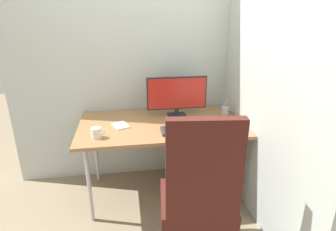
{
  "coord_description": "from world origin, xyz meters",
  "views": [
    {
      "loc": [
        -0.3,
        -2.35,
        1.7
      ],
      "look_at": [
        0.05,
        -0.08,
        0.84
      ],
      "focal_mm": 30.1,
      "sensor_mm": 36.0,
      "label": 1
    }
  ],
  "objects_px": {
    "filing_cabinet": "(207,158)",
    "keyboard": "(189,130)",
    "coffee_mug": "(96,133)",
    "monitor": "(177,94)",
    "pen_holder": "(225,111)",
    "mouse": "(224,125)",
    "notebook": "(121,126)",
    "office_chair": "(199,194)"
  },
  "relations": [
    {
      "from": "office_chair",
      "to": "monitor",
      "type": "height_order",
      "value": "office_chair"
    },
    {
      "from": "office_chair",
      "to": "keyboard",
      "type": "xyz_separation_m",
      "value": [
        0.07,
        0.62,
        0.19
      ]
    },
    {
      "from": "keyboard",
      "to": "mouse",
      "type": "distance_m",
      "value": 0.33
    },
    {
      "from": "filing_cabinet",
      "to": "coffee_mug",
      "type": "relative_size",
      "value": 5.39
    },
    {
      "from": "mouse",
      "to": "coffee_mug",
      "type": "xyz_separation_m",
      "value": [
        -1.09,
        -0.07,
        0.03
      ]
    },
    {
      "from": "pen_holder",
      "to": "coffee_mug",
      "type": "bearing_deg",
      "value": -163.69
    },
    {
      "from": "monitor",
      "to": "notebook",
      "type": "height_order",
      "value": "monitor"
    },
    {
      "from": "filing_cabinet",
      "to": "pen_holder",
      "type": "distance_m",
      "value": 0.51
    },
    {
      "from": "coffee_mug",
      "to": "office_chair",
      "type": "bearing_deg",
      "value": -41.24
    },
    {
      "from": "monitor",
      "to": "mouse",
      "type": "height_order",
      "value": "monitor"
    },
    {
      "from": "monitor",
      "to": "notebook",
      "type": "bearing_deg",
      "value": -160.02
    },
    {
      "from": "filing_cabinet",
      "to": "pen_holder",
      "type": "height_order",
      "value": "pen_holder"
    },
    {
      "from": "keyboard",
      "to": "filing_cabinet",
      "type": "bearing_deg",
      "value": 46.84
    },
    {
      "from": "monitor",
      "to": "coffee_mug",
      "type": "relative_size",
      "value": 4.99
    },
    {
      "from": "keyboard",
      "to": "mouse",
      "type": "xyz_separation_m",
      "value": [
        0.33,
        0.06,
        0.0
      ]
    },
    {
      "from": "monitor",
      "to": "coffee_mug",
      "type": "bearing_deg",
      "value": -150.48
    },
    {
      "from": "filing_cabinet",
      "to": "keyboard",
      "type": "relative_size",
      "value": 1.31
    },
    {
      "from": "filing_cabinet",
      "to": "coffee_mug",
      "type": "distance_m",
      "value": 1.16
    },
    {
      "from": "office_chair",
      "to": "monitor",
      "type": "bearing_deg",
      "value": 88.05
    },
    {
      "from": "filing_cabinet",
      "to": "monitor",
      "type": "distance_m",
      "value": 0.71
    },
    {
      "from": "notebook",
      "to": "filing_cabinet",
      "type": "bearing_deg",
      "value": -17.19
    },
    {
      "from": "office_chair",
      "to": "coffee_mug",
      "type": "distance_m",
      "value": 0.95
    },
    {
      "from": "notebook",
      "to": "pen_holder",
      "type": "bearing_deg",
      "value": -14.57
    },
    {
      "from": "keyboard",
      "to": "notebook",
      "type": "xyz_separation_m",
      "value": [
        -0.57,
        0.2,
        -0.01
      ]
    },
    {
      "from": "notebook",
      "to": "coffee_mug",
      "type": "height_order",
      "value": "coffee_mug"
    },
    {
      "from": "filing_cabinet",
      "to": "mouse",
      "type": "xyz_separation_m",
      "value": [
        0.07,
        -0.21,
        0.45
      ]
    },
    {
      "from": "mouse",
      "to": "pen_holder",
      "type": "xyz_separation_m",
      "value": [
        0.1,
        0.28,
        0.03
      ]
    },
    {
      "from": "filing_cabinet",
      "to": "keyboard",
      "type": "xyz_separation_m",
      "value": [
        -0.25,
        -0.27,
        0.44
      ]
    },
    {
      "from": "pen_holder",
      "to": "notebook",
      "type": "height_order",
      "value": "pen_holder"
    },
    {
      "from": "office_chair",
      "to": "filing_cabinet",
      "type": "xyz_separation_m",
      "value": [
        0.32,
        0.89,
        -0.26
      ]
    },
    {
      "from": "office_chair",
      "to": "mouse",
      "type": "xyz_separation_m",
      "value": [
        0.4,
        0.68,
        0.19
      ]
    },
    {
      "from": "pen_holder",
      "to": "coffee_mug",
      "type": "height_order",
      "value": "pen_holder"
    },
    {
      "from": "filing_cabinet",
      "to": "notebook",
      "type": "xyz_separation_m",
      "value": [
        -0.83,
        -0.07,
        0.44
      ]
    },
    {
      "from": "mouse",
      "to": "coffee_mug",
      "type": "bearing_deg",
      "value": -168.74
    },
    {
      "from": "keyboard",
      "to": "notebook",
      "type": "relative_size",
      "value": 3.01
    },
    {
      "from": "keyboard",
      "to": "pen_holder",
      "type": "height_order",
      "value": "pen_holder"
    },
    {
      "from": "notebook",
      "to": "coffee_mug",
      "type": "bearing_deg",
      "value": -153.16
    },
    {
      "from": "office_chair",
      "to": "notebook",
      "type": "bearing_deg",
      "value": 121.5
    },
    {
      "from": "notebook",
      "to": "coffee_mug",
      "type": "relative_size",
      "value": 1.37
    },
    {
      "from": "office_chair",
      "to": "pen_holder",
      "type": "height_order",
      "value": "office_chair"
    },
    {
      "from": "office_chair",
      "to": "filing_cabinet",
      "type": "height_order",
      "value": "office_chair"
    },
    {
      "from": "pen_holder",
      "to": "keyboard",
      "type": "bearing_deg",
      "value": -142.17
    }
  ]
}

